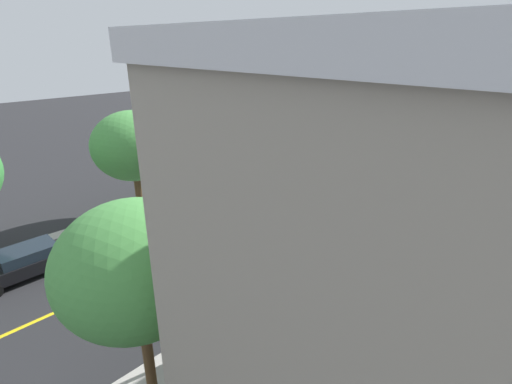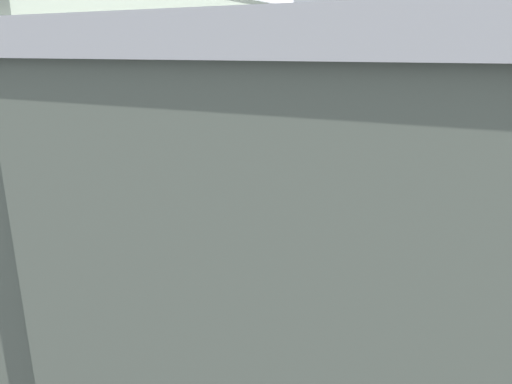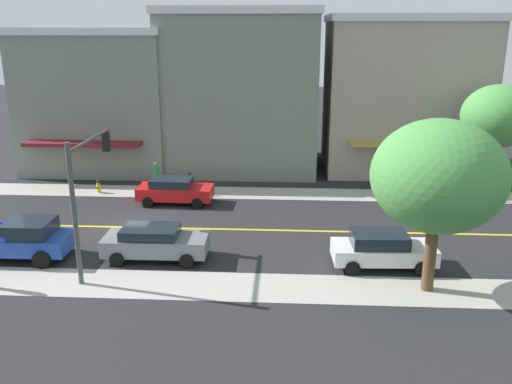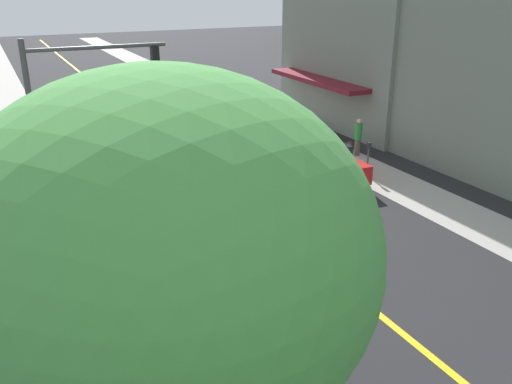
{
  "view_description": "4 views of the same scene",
  "coord_description": "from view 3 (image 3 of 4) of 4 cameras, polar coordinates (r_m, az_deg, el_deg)",
  "views": [
    {
      "loc": [
        -15.37,
        24.97,
        10.77
      ],
      "look_at": [
        -0.22,
        9.68,
        2.23
      ],
      "focal_mm": 26.6,
      "sensor_mm": 36.0,
      "label": 1
    },
    {
      "loc": [
        -23.06,
        -6.3,
        9.72
      ],
      "look_at": [
        0.98,
        5.41,
        1.7
      ],
      "focal_mm": 33.42,
      "sensor_mm": 36.0,
      "label": 2
    },
    {
      "loc": [
        26.35,
        8.26,
        10.18
      ],
      "look_at": [
        -1.65,
        6.65,
        1.56
      ],
      "focal_mm": 37.94,
      "sensor_mm": 36.0,
      "label": 3
    },
    {
      "loc": [
        7.83,
        19.61,
        7.72
      ],
      "look_at": [
        1.08,
        6.04,
        1.81
      ],
      "focal_mm": 38.26,
      "sensor_mm": 36.0,
      "label": 4
    }
  ],
  "objects": [
    {
      "name": "traffic_light_mast",
      "position": [
        23.74,
        -17.49,
        1.22
      ],
      "size": [
        4.93,
        0.32,
        5.94
      ],
      "rotation": [
        0.0,
        0.0,
        3.14
      ],
      "color": "#474C47",
      "rests_on": "ground"
    },
    {
      "name": "street_tree_right_corner",
      "position": [
        21.6,
        18.66,
        1.56
      ],
      "size": [
        5.12,
        5.12,
        6.92
      ],
      "color": "brown",
      "rests_on": "ground"
    },
    {
      "name": "grey_sedan_right_curb",
      "position": [
        25.06,
        -10.6,
        -5.18
      ],
      "size": [
        2.15,
        4.71,
        1.51
      ],
      "rotation": [
        0.0,
        0.0,
        1.58
      ],
      "color": "slate",
      "rests_on": "ground"
    },
    {
      "name": "road_centerline_stripe",
      "position": [
        29.43,
        -13.26,
        -3.62
      ],
      "size": [
        0.2,
        126.0,
        0.0
      ],
      "primitive_type": "cube",
      "color": "yellow",
      "rests_on": "ground"
    },
    {
      "name": "blue_pickup_truck",
      "position": [
        27.02,
        -24.15,
        -4.56
      ],
      "size": [
        2.36,
        5.58,
        1.82
      ],
      "rotation": [
        0.0,
        0.0,
        1.58
      ],
      "color": "#1E429E",
      "rests_on": "ground"
    },
    {
      "name": "red_sedan_left_curb",
      "position": [
        32.57,
        -8.58,
        0.18
      ],
      "size": [
        2.14,
        4.47,
        1.54
      ],
      "rotation": [
        0.0,
        0.0,
        1.54
      ],
      "color": "red",
      "rests_on": "ground"
    },
    {
      "name": "street_tree_left_far",
      "position": [
        35.85,
        24.21,
        7.29
      ],
      "size": [
        4.44,
        4.44,
        6.9
      ],
      "color": "brown",
      "rests_on": "ground"
    },
    {
      "name": "pale_office_building",
      "position": [
        42.66,
        -15.47,
        9.6
      ],
      "size": [
        11.35,
        10.58,
        10.11
      ],
      "rotation": [
        0.0,
        0.0,
        -1.57
      ],
      "color": "gray",
      "rests_on": "ground"
    },
    {
      "name": "ground_plane",
      "position": [
        29.43,
        -13.26,
        -3.63
      ],
      "size": [
        140.0,
        140.0,
        0.0
      ],
      "primitive_type": "plane",
      "color": "#262628"
    },
    {
      "name": "brick_apartment_block",
      "position": [
        40.53,
        -1.52,
        10.78
      ],
      "size": [
        9.7,
        11.12,
        11.43
      ],
      "rotation": [
        0.0,
        0.0,
        -1.57
      ],
      "color": "gray",
      "rests_on": "ground"
    },
    {
      "name": "street_lamp",
      "position": [
        34.83,
        22.65,
        4.66
      ],
      "size": [
        0.7,
        0.36,
        5.49
      ],
      "color": "#38383D",
      "rests_on": "ground"
    },
    {
      "name": "small_dog",
      "position": [
        36.44,
        -11.59,
        1.04
      ],
      "size": [
        0.45,
        0.64,
        0.49
      ],
      "rotation": [
        0.0,
        0.0,
        1.09
      ],
      "color": "#4C3828",
      "rests_on": "ground"
    },
    {
      "name": "white_sedan_right_curb",
      "position": [
        24.47,
        13.16,
        -5.88
      ],
      "size": [
        2.24,
        4.54,
        1.58
      ],
      "rotation": [
        0.0,
        0.0,
        1.62
      ],
      "color": "silver",
      "rests_on": "ground"
    },
    {
      "name": "parking_meter",
      "position": [
        34.21,
        -6.97,
        1.3
      ],
      "size": [
        0.12,
        0.18,
        1.45
      ],
      "color": "#4C4C51",
      "rests_on": "ground"
    },
    {
      "name": "pedestrian_green_shirt",
      "position": [
        35.97,
        -10.53,
        1.89
      ],
      "size": [
        0.35,
        0.35,
        1.75
      ],
      "rotation": [
        0.0,
        0.0,
        5.32
      ],
      "color": "brown",
      "rests_on": "ground"
    },
    {
      "name": "tan_rowhouse",
      "position": [
        41.26,
        15.14,
        9.99
      ],
      "size": [
        9.55,
        11.16,
        10.98
      ],
      "rotation": [
        0.0,
        0.0,
        -1.57
      ],
      "color": "#A39989",
      "rests_on": "ground"
    },
    {
      "name": "sidewalk_left",
      "position": [
        35.34,
        -10.38,
        0.06
      ],
      "size": [
        2.55,
        126.0,
        0.01
      ],
      "primitive_type": "cube",
      "color": "#ADA8A0",
      "rests_on": "ground"
    },
    {
      "name": "sidewalk_right",
      "position": [
        23.81,
        -17.59,
        -9.08
      ],
      "size": [
        2.55,
        126.0,
        0.01
      ],
      "primitive_type": "cube",
      "color": "#ADA8A0",
      "rests_on": "ground"
    },
    {
      "name": "fire_hydrant",
      "position": [
        35.83,
        -16.27,
        0.56
      ],
      "size": [
        0.44,
        0.24,
        0.83
      ],
      "color": "yellow",
      "rests_on": "ground"
    }
  ]
}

